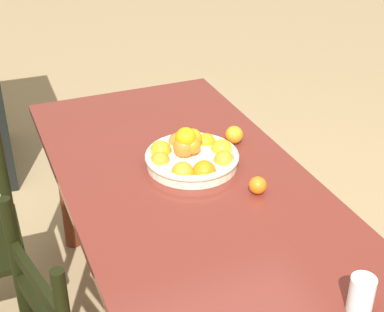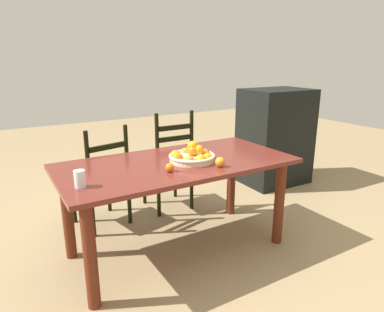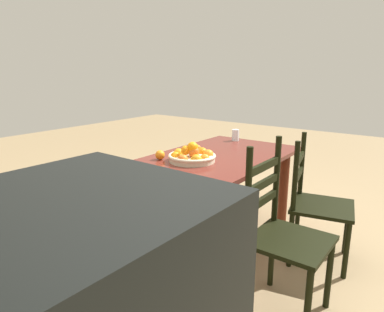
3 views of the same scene
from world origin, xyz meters
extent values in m
plane|color=#947B56|center=(0.00, 0.00, 0.00)|extent=(12.00, 12.00, 0.00)
cube|color=maroon|center=(0.00, 0.00, 0.72)|extent=(1.73, 0.85, 0.03)
cylinder|color=#592211|center=(-0.76, -0.32, 0.35)|extent=(0.08, 0.08, 0.70)
cylinder|color=#592211|center=(0.76, -0.32, 0.35)|extent=(0.08, 0.08, 0.70)
cylinder|color=#592211|center=(-0.76, 0.32, 0.35)|extent=(0.08, 0.08, 0.70)
cylinder|color=#592211|center=(0.76, 0.32, 0.35)|extent=(0.08, 0.08, 0.70)
cube|color=black|center=(-0.39, 0.76, 0.42)|extent=(0.50, 0.50, 0.03)
cylinder|color=black|center=(-0.25, 0.98, 0.20)|extent=(0.04, 0.04, 0.41)
cylinder|color=black|center=(-0.60, 0.90, 0.20)|extent=(0.04, 0.04, 0.41)
cylinder|color=black|center=(-0.17, 0.62, 0.20)|extent=(0.04, 0.04, 0.41)
cylinder|color=black|center=(-0.52, 0.54, 0.20)|extent=(0.04, 0.04, 0.41)
cylinder|color=black|center=(-0.17, 0.62, 0.68)|extent=(0.04, 0.04, 0.49)
cylinder|color=black|center=(-0.52, 0.54, 0.68)|extent=(0.04, 0.04, 0.49)
cube|color=black|center=(-0.35, 0.58, 0.64)|extent=(0.33, 0.10, 0.04)
cube|color=black|center=(-0.35, 0.58, 0.76)|extent=(0.33, 0.10, 0.04)
cube|color=black|center=(0.30, 0.78, 0.45)|extent=(0.42, 0.42, 0.03)
cylinder|color=black|center=(0.49, 0.96, 0.22)|extent=(0.04, 0.04, 0.44)
cylinder|color=black|center=(0.13, 0.97, 0.22)|extent=(0.04, 0.04, 0.44)
cylinder|color=black|center=(0.48, 0.60, 0.22)|extent=(0.04, 0.04, 0.44)
cylinder|color=black|center=(0.12, 0.61, 0.22)|extent=(0.04, 0.04, 0.44)
cylinder|color=black|center=(0.48, 0.60, 0.73)|extent=(0.04, 0.04, 0.54)
cylinder|color=black|center=(0.12, 0.61, 0.73)|extent=(0.04, 0.04, 0.54)
cube|color=black|center=(0.30, 0.60, 0.65)|extent=(0.32, 0.03, 0.04)
cube|color=black|center=(0.30, 0.60, 0.75)|extent=(0.32, 0.03, 0.04)
cube|color=black|center=(0.30, 0.60, 0.85)|extent=(0.32, 0.03, 0.04)
cube|color=black|center=(1.75, 0.78, 0.56)|extent=(0.78, 0.59, 1.13)
cylinder|color=beige|center=(0.10, -0.05, 0.75)|extent=(0.33, 0.33, 0.04)
torus|color=beige|center=(0.10, -0.05, 0.77)|extent=(0.35, 0.35, 0.02)
sphere|color=orange|center=(0.22, -0.04, 0.77)|extent=(0.08, 0.08, 0.08)
sphere|color=orange|center=(0.17, 0.04, 0.77)|extent=(0.08, 0.08, 0.08)
sphere|color=orange|center=(0.11, 0.07, 0.77)|extent=(0.07, 0.07, 0.07)
sphere|color=orange|center=(0.00, 0.02, 0.77)|extent=(0.08, 0.08, 0.08)
sphere|color=orange|center=(-0.02, -0.05, 0.77)|extent=(0.08, 0.08, 0.08)
sphere|color=orange|center=(0.02, -0.15, 0.77)|extent=(0.08, 0.08, 0.08)
sphere|color=orange|center=(0.10, -0.17, 0.77)|extent=(0.08, 0.08, 0.08)
sphere|color=orange|center=(0.18, -0.14, 0.77)|extent=(0.07, 0.07, 0.07)
sphere|color=orange|center=(0.11, -0.04, 0.84)|extent=(0.08, 0.08, 0.08)
sphere|color=orange|center=(0.11, -0.03, 0.81)|extent=(0.08, 0.08, 0.08)
sphere|color=orange|center=(0.15, -0.07, 0.82)|extent=(0.07, 0.07, 0.07)
sphere|color=orange|center=(0.10, -0.05, 0.81)|extent=(0.07, 0.07, 0.07)
sphere|color=orange|center=(-0.16, -0.19, 0.76)|extent=(0.06, 0.06, 0.06)
sphere|color=orange|center=(0.20, -0.27, 0.77)|extent=(0.07, 0.07, 0.07)
cylinder|color=silver|center=(-0.74, -0.17, 0.78)|extent=(0.07, 0.07, 0.11)
camera|label=1|loc=(-1.59, 0.64, 1.82)|focal=53.90mm
camera|label=2|loc=(-1.14, -2.15, 1.47)|focal=32.05mm
camera|label=3|loc=(2.03, 1.39, 1.38)|focal=32.21mm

